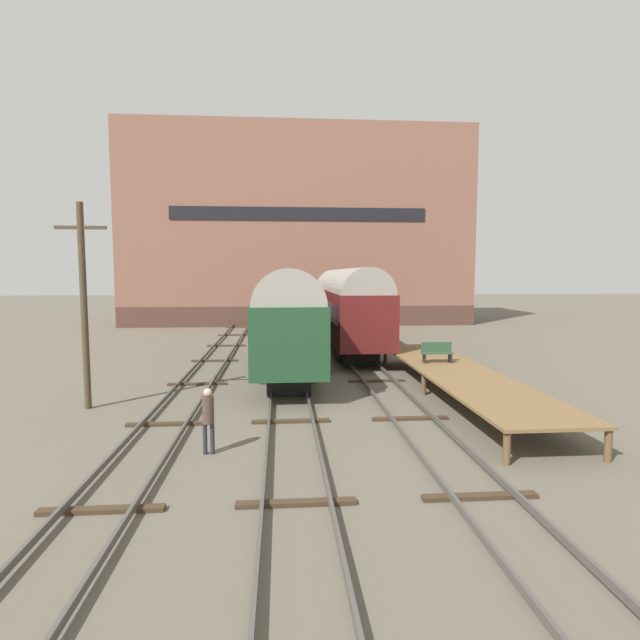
{
  "coord_description": "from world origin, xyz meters",
  "views": [
    {
      "loc": [
        -0.29,
        -19.32,
        4.96
      ],
      "look_at": [
        2.03,
        10.4,
        2.2
      ],
      "focal_mm": 28.0,
      "sensor_mm": 36.0,
      "label": 1
    }
  ],
  "objects_px": {
    "bench": "(437,352)",
    "person_worker": "(208,414)",
    "train_car_green": "(287,312)",
    "train_car_maroon": "(347,303)",
    "utility_pole": "(84,303)"
  },
  "relations": [
    {
      "from": "person_worker",
      "to": "utility_pole",
      "type": "distance_m",
      "value": 7.76
    },
    {
      "from": "train_car_maroon",
      "to": "person_worker",
      "type": "bearing_deg",
      "value": -108.34
    },
    {
      "from": "bench",
      "to": "person_worker",
      "type": "distance_m",
      "value": 12.17
    },
    {
      "from": "bench",
      "to": "train_car_green",
      "type": "bearing_deg",
      "value": 143.99
    },
    {
      "from": "bench",
      "to": "utility_pole",
      "type": "bearing_deg",
      "value": -167.74
    },
    {
      "from": "train_car_green",
      "to": "utility_pole",
      "type": "distance_m",
      "value": 10.92
    },
    {
      "from": "utility_pole",
      "to": "train_car_green",
      "type": "bearing_deg",
      "value": 46.87
    },
    {
      "from": "person_worker",
      "to": "bench",
      "type": "bearing_deg",
      "value": 42.23
    },
    {
      "from": "bench",
      "to": "person_worker",
      "type": "height_order",
      "value": "bench"
    },
    {
      "from": "person_worker",
      "to": "train_car_maroon",
      "type": "bearing_deg",
      "value": 71.66
    },
    {
      "from": "train_car_maroon",
      "to": "bench",
      "type": "distance_m",
      "value": 11.48
    },
    {
      "from": "train_car_green",
      "to": "train_car_maroon",
      "type": "relative_size",
      "value": 1.0
    },
    {
      "from": "bench",
      "to": "person_worker",
      "type": "relative_size",
      "value": 0.76
    },
    {
      "from": "train_car_green",
      "to": "bench",
      "type": "xyz_separation_m",
      "value": [
        6.7,
        -4.87,
        -1.47
      ]
    },
    {
      "from": "train_car_maroon",
      "to": "utility_pole",
      "type": "bearing_deg",
      "value": -129.15
    }
  ]
}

